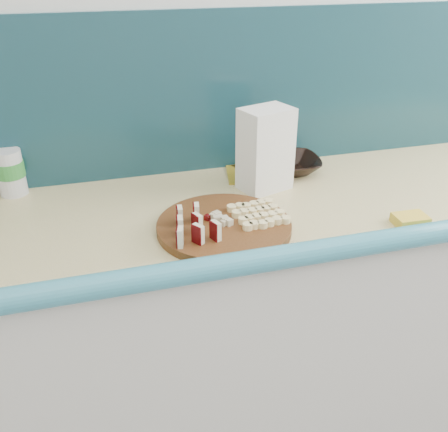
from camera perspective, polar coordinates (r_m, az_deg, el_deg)
name	(u,v)px	position (r m, az deg, el deg)	size (l,w,h in m)	color
kitchen_counter	(273,319)	(1.73, 5.58, -11.62)	(2.20, 0.63, 0.91)	silver
backsplash	(251,91)	(1.65, 3.10, 14.12)	(2.20, 0.02, 0.50)	teal
cutting_board	(224,226)	(1.30, 0.00, -1.20)	(0.35, 0.35, 0.02)	#49270F
apple_wedges	(192,225)	(1.24, -3.67, -1.07)	(0.11, 0.14, 0.05)	#EFE4BF
apple_chunks	(216,221)	(1.29, -0.88, -0.61)	(0.06, 0.06, 0.02)	beige
banana_slices	(258,214)	(1.33, 3.91, 0.24)	(0.14, 0.14, 0.02)	#FFE79B
brown_bowl	(290,165)	(1.66, 7.51, 5.84)	(0.20, 0.20, 0.05)	black
flour_bag	(265,150)	(1.50, 4.76, 7.57)	(0.15, 0.10, 0.25)	white
canister	(10,172)	(1.60, -23.25, 4.69)	(0.08, 0.08, 0.14)	silver
sponge	(410,220)	(1.42, 20.51, -0.41)	(0.09, 0.06, 0.03)	yellow
banana_peel	(248,173)	(1.64, 2.73, 4.97)	(0.20, 0.17, 0.01)	gold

